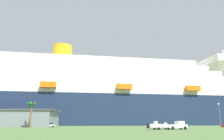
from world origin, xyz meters
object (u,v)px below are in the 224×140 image
(palm_tree, at_px, (31,107))
(parked_car_silver_sedan, at_px, (49,125))
(parked_car_white_van, at_px, (166,125))
(cruise_ship, at_px, (119,98))
(street_lamp, at_px, (219,112))
(pickup_truck, at_px, (177,125))
(small_boat_on_trailer, at_px, (160,126))

(palm_tree, bearing_deg, parked_car_silver_sedan, 50.11)
(palm_tree, relative_size, parked_car_white_van, 2.03)
(palm_tree, xyz_separation_m, parked_car_silver_sedan, (5.46, 6.53, -6.16))
(cruise_ship, bearing_deg, street_lamp, -68.98)
(pickup_truck, distance_m, parked_car_silver_sedan, 49.24)
(pickup_truck, xyz_separation_m, parked_car_white_van, (3.62, 23.49, -0.21))
(small_boat_on_trailer, distance_m, street_lamp, 25.86)
(palm_tree, xyz_separation_m, street_lamp, (62.24, -12.52, -1.87))
(pickup_truck, height_order, palm_tree, palm_tree)
(pickup_truck, height_order, parked_car_white_van, pickup_truck)
(palm_tree, xyz_separation_m, parked_car_white_van, (48.35, 0.30, -6.16))
(small_boat_on_trailer, distance_m, palm_tree, 47.01)
(cruise_ship, xyz_separation_m, parked_car_silver_sedan, (-31.19, -47.55, -14.83))
(palm_tree, relative_size, street_lamp, 1.17)
(cruise_ship, relative_size, pickup_truck, 45.17)
(street_lamp, bearing_deg, small_boat_on_trailer, -152.11)
(cruise_ship, height_order, street_lamp, cruise_ship)
(cruise_ship, relative_size, parked_car_white_van, 59.27)
(parked_car_silver_sedan, bearing_deg, cruise_ship, 56.73)
(palm_tree, height_order, parked_car_silver_sedan, palm_tree)
(parked_car_white_van, bearing_deg, pickup_truck, -98.77)
(parked_car_white_van, bearing_deg, parked_car_silver_sedan, 171.73)
(palm_tree, bearing_deg, street_lamp, -11.38)
(cruise_ship, relative_size, palm_tree, 29.19)
(parked_car_white_van, bearing_deg, small_boat_on_trailer, -109.28)
(pickup_truck, relative_size, street_lamp, 0.75)
(cruise_ship, relative_size, parked_car_silver_sedan, 57.74)
(parked_car_white_van, bearing_deg, cruise_ship, 102.26)
(cruise_ship, xyz_separation_m, street_lamp, (25.59, -66.60, -10.54))
(small_boat_on_trailer, height_order, palm_tree, palm_tree)
(palm_tree, bearing_deg, pickup_truck, -27.41)
(pickup_truck, bearing_deg, parked_car_white_van, 81.23)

